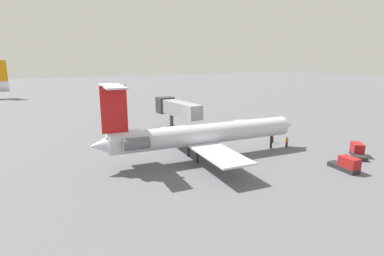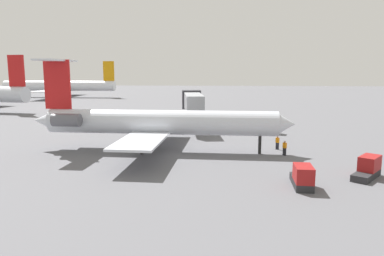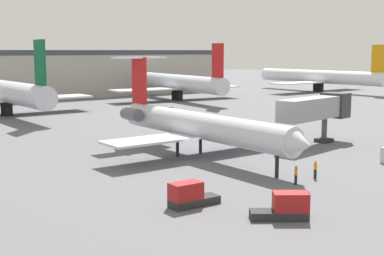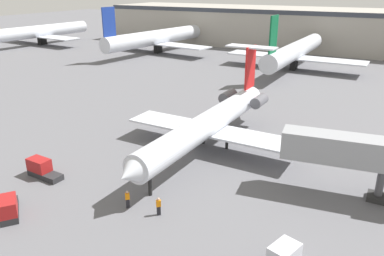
{
  "view_description": "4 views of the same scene",
  "coord_description": "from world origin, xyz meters",
  "px_view_note": "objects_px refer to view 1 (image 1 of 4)",
  "views": [
    {
      "loc": [
        -35.07,
        20.54,
        14.14
      ],
      "look_at": [
        4.67,
        1.63,
        3.91
      ],
      "focal_mm": 28.73,
      "sensor_mm": 36.0,
      "label": 1
    },
    {
      "loc": [
        -39.2,
        -6.1,
        9.41
      ],
      "look_at": [
        1.13,
        -2.96,
        3.01
      ],
      "focal_mm": 33.49,
      "sensor_mm": 36.0,
      "label": 2
    },
    {
      "loc": [
        -34.27,
        -43.22,
        11.59
      ],
      "look_at": [
        1.54,
        1.56,
        3.22
      ],
      "focal_mm": 49.81,
      "sensor_mm": 36.0,
      "label": 3
    },
    {
      "loc": [
        20.15,
        -36.74,
        18.77
      ],
      "look_at": [
        0.57,
        -0.4,
        3.14
      ],
      "focal_mm": 35.81,
      "sensor_mm": 36.0,
      "label": 4
    }
  ],
  "objects_px": {
    "jet_bridge": "(176,108)",
    "cargo_container_uld": "(240,124)",
    "regional_jet": "(200,134)",
    "baggage_tug_trailing": "(347,165)",
    "ground_crew_marshaller": "(287,142)",
    "ground_crew_loader": "(273,138)",
    "baggage_tug_lead": "(358,151)"
  },
  "relations": [
    {
      "from": "jet_bridge",
      "to": "baggage_tug_trailing",
      "type": "distance_m",
      "value": 31.58
    },
    {
      "from": "regional_jet",
      "to": "baggage_tug_lead",
      "type": "height_order",
      "value": "regional_jet"
    },
    {
      "from": "ground_crew_marshaller",
      "to": "baggage_tug_lead",
      "type": "distance_m",
      "value": 10.04
    },
    {
      "from": "ground_crew_marshaller",
      "to": "baggage_tug_trailing",
      "type": "relative_size",
      "value": 0.41
    },
    {
      "from": "regional_jet",
      "to": "jet_bridge",
      "type": "distance_m",
      "value": 17.32
    },
    {
      "from": "cargo_container_uld",
      "to": "baggage_tug_lead",
      "type": "bearing_deg",
      "value": -166.96
    },
    {
      "from": "jet_bridge",
      "to": "cargo_container_uld",
      "type": "height_order",
      "value": "jet_bridge"
    },
    {
      "from": "ground_crew_loader",
      "to": "baggage_tug_lead",
      "type": "relative_size",
      "value": 0.42
    },
    {
      "from": "regional_jet",
      "to": "cargo_container_uld",
      "type": "bearing_deg",
      "value": -49.86
    },
    {
      "from": "cargo_container_uld",
      "to": "jet_bridge",
      "type": "bearing_deg",
      "value": 74.04
    },
    {
      "from": "regional_jet",
      "to": "jet_bridge",
      "type": "height_order",
      "value": "regional_jet"
    },
    {
      "from": "ground_crew_marshaller",
      "to": "baggage_tug_lead",
      "type": "height_order",
      "value": "baggage_tug_lead"
    },
    {
      "from": "regional_jet",
      "to": "baggage_tug_trailing",
      "type": "distance_m",
      "value": 19.26
    },
    {
      "from": "regional_jet",
      "to": "ground_crew_marshaller",
      "type": "bearing_deg",
      "value": -93.48
    },
    {
      "from": "cargo_container_uld",
      "to": "ground_crew_marshaller",
      "type": "bearing_deg",
      "value": 176.92
    },
    {
      "from": "ground_crew_loader",
      "to": "baggage_tug_trailing",
      "type": "height_order",
      "value": "baggage_tug_trailing"
    },
    {
      "from": "baggage_tug_trailing",
      "to": "cargo_container_uld",
      "type": "height_order",
      "value": "baggage_tug_trailing"
    },
    {
      "from": "baggage_tug_lead",
      "to": "regional_jet",
      "type": "bearing_deg",
      "value": 66.85
    },
    {
      "from": "baggage_tug_lead",
      "to": "cargo_container_uld",
      "type": "xyz_separation_m",
      "value": [
        22.38,
        5.18,
        -0.02
      ]
    },
    {
      "from": "ground_crew_marshaller",
      "to": "cargo_container_uld",
      "type": "relative_size",
      "value": 0.65
    },
    {
      "from": "jet_bridge",
      "to": "ground_crew_marshaller",
      "type": "relative_size",
      "value": 7.75
    },
    {
      "from": "jet_bridge",
      "to": "ground_crew_loader",
      "type": "distance_m",
      "value": 19.08
    },
    {
      "from": "ground_crew_marshaller",
      "to": "regional_jet",
      "type": "bearing_deg",
      "value": 86.52
    },
    {
      "from": "ground_crew_marshaller",
      "to": "jet_bridge",
      "type": "bearing_deg",
      "value": 33.36
    },
    {
      "from": "regional_jet",
      "to": "ground_crew_marshaller",
      "type": "height_order",
      "value": "regional_jet"
    },
    {
      "from": "jet_bridge",
      "to": "cargo_container_uld",
      "type": "xyz_separation_m",
      "value": [
        -3.59,
        -12.55,
        -3.66
      ]
    },
    {
      "from": "regional_jet",
      "to": "baggage_tug_trailing",
      "type": "bearing_deg",
      "value": -130.26
    },
    {
      "from": "ground_crew_loader",
      "to": "baggage_tug_trailing",
      "type": "distance_m",
      "value": 14.47
    },
    {
      "from": "ground_crew_marshaller",
      "to": "ground_crew_loader",
      "type": "bearing_deg",
      "value": 6.02
    },
    {
      "from": "ground_crew_loader",
      "to": "baggage_tug_trailing",
      "type": "relative_size",
      "value": 0.41
    },
    {
      "from": "jet_bridge",
      "to": "ground_crew_marshaller",
      "type": "bearing_deg",
      "value": -146.64
    },
    {
      "from": "ground_crew_marshaller",
      "to": "ground_crew_loader",
      "type": "relative_size",
      "value": 1.0
    }
  ]
}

